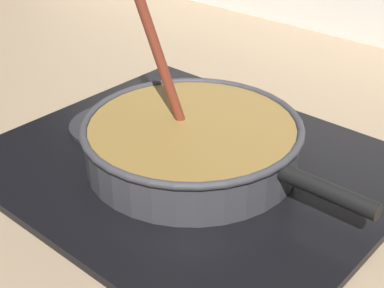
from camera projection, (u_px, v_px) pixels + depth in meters
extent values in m
cube|color=#9E8466|center=(77.00, 194.00, 0.80)|extent=(2.40, 1.60, 0.04)
cube|color=black|center=(192.00, 166.00, 0.82)|extent=(0.56, 0.48, 0.01)
torus|color=#592D0C|center=(192.00, 160.00, 0.81)|extent=(0.16, 0.16, 0.01)
cylinder|color=#262628|center=(115.00, 125.00, 0.90)|extent=(0.15, 0.15, 0.01)
cylinder|color=#38383D|center=(192.00, 144.00, 0.80)|extent=(0.30, 0.30, 0.06)
cylinder|color=olive|center=(192.00, 142.00, 0.80)|extent=(0.29, 0.29, 0.05)
torus|color=#38383D|center=(192.00, 125.00, 0.78)|extent=(0.31, 0.31, 0.01)
cylinder|color=black|center=(328.00, 191.00, 0.67)|extent=(0.13, 0.02, 0.02)
cylinder|color=#E5CC7A|center=(195.00, 99.00, 0.88)|extent=(0.04, 0.04, 0.01)
cylinder|color=#E5CC7A|center=(212.00, 137.00, 0.77)|extent=(0.03, 0.03, 0.01)
cylinder|color=#E5CC7A|center=(226.00, 121.00, 0.81)|extent=(0.03, 0.03, 0.01)
cylinder|color=#E5CC7A|center=(174.00, 124.00, 0.80)|extent=(0.04, 0.04, 0.01)
cylinder|color=maroon|center=(152.00, 36.00, 0.74)|extent=(0.09, 0.06, 0.27)
cube|color=brown|center=(184.00, 129.00, 0.80)|extent=(0.05, 0.05, 0.01)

